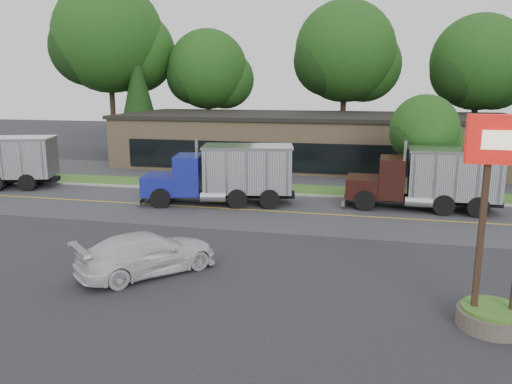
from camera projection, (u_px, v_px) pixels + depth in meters
ground at (176, 266)px, 18.81m from camera, size 140.00×140.00×0.00m
road at (239, 210)px, 27.38m from camera, size 60.00×8.00×0.02m
center_line at (239, 210)px, 27.38m from camera, size 60.00×0.12×0.01m
curb at (256, 194)px, 31.37m from camera, size 60.00×0.30×0.12m
grass_verge at (262, 188)px, 33.09m from camera, size 60.00×3.40×0.03m
far_parking at (276, 175)px, 37.85m from camera, size 60.00×7.00×0.02m
strip_mall at (313, 141)px, 42.70m from camera, size 32.00×12.00×4.00m
bilo_sign at (498, 259)px, 13.67m from camera, size 2.20×1.90×5.95m
tree_far_a at (111, 43)px, 51.52m from camera, size 12.06×11.35×17.21m
tree_far_b at (209, 73)px, 51.81m from camera, size 8.69×8.18×12.40m
tree_far_c at (347, 57)px, 48.40m from camera, size 10.34×9.73×14.75m
tree_far_d at (480, 67)px, 45.00m from camera, size 9.10×8.56×12.98m
evergreen_left at (138, 96)px, 49.75m from camera, size 4.51×4.51×10.25m
tree_verge at (425, 132)px, 30.07m from camera, size 4.33×4.08×6.18m
dump_truck_blue at (227, 173)px, 28.33m from camera, size 8.78×4.14×3.36m
dump_truck_maroon at (431, 177)px, 26.96m from camera, size 8.16×2.86×3.36m
rally_car at (148, 253)px, 18.02m from camera, size 4.90×5.21×1.48m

